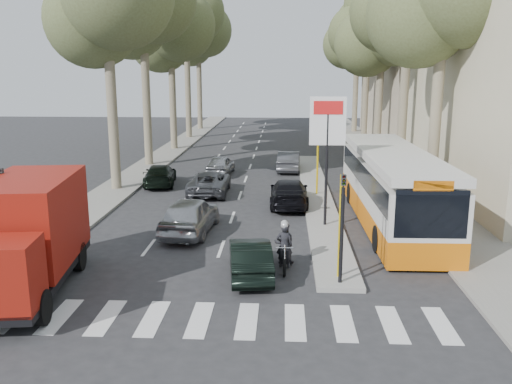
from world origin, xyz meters
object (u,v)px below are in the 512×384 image
at_px(silver_hatchback, 190,215).
at_px(motorcycle, 284,245).
at_px(dark_hatchback, 250,257).
at_px(red_truck, 25,234).
at_px(city_bus, 392,185).

distance_m(silver_hatchback, motorcycle, 5.44).
bearing_deg(silver_hatchback, dark_hatchback, 125.65).
relative_size(dark_hatchback, motorcycle, 1.91).
bearing_deg(motorcycle, red_truck, -162.71).
distance_m(silver_hatchback, dark_hatchback, 5.42).
relative_size(silver_hatchback, motorcycle, 2.31).
height_order(dark_hatchback, red_truck, red_truck).
distance_m(red_truck, city_bus, 15.00).
bearing_deg(motorcycle, silver_hatchback, 135.61).
bearing_deg(dark_hatchback, red_truck, 6.85).
xyz_separation_m(red_truck, motorcycle, (7.83, 2.52, -1.05)).
distance_m(city_bus, motorcycle, 7.47).
xyz_separation_m(dark_hatchback, motorcycle, (1.13, 0.88, 0.14)).
xyz_separation_m(silver_hatchback, motorcycle, (3.92, -3.77, -0.02)).
height_order(silver_hatchback, city_bus, city_bus).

